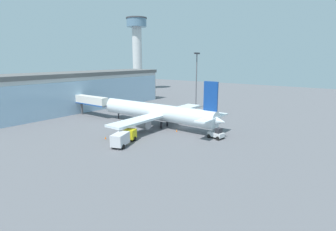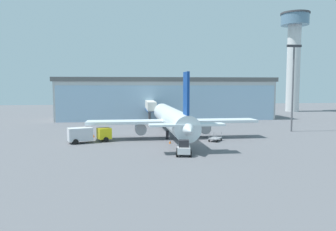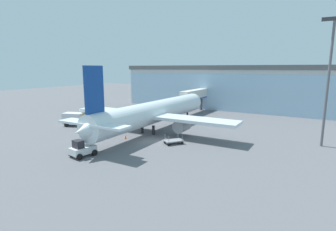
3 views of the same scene
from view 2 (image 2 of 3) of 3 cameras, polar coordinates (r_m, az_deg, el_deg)
ground at (r=57.77m, az=4.59°, el=-4.61°), size 240.00×240.00×0.00m
terminal_building at (r=97.96m, az=-0.36°, el=3.02°), size 63.70×15.12×12.23m
jet_bridge at (r=84.56m, az=-3.05°, el=1.58°), size 2.33×12.59×5.89m
control_tower at (r=135.68m, az=21.08°, el=10.58°), size 10.73×10.73×37.28m
apron_light_mast at (r=74.94m, az=20.94°, el=5.73°), size 3.20×0.40×18.46m
airplane at (r=62.14m, az=0.73°, el=-0.61°), size 31.74×36.42×11.83m
catering_truck at (r=58.49m, az=-13.75°, el=-3.16°), size 7.62×4.50×2.65m
baggage_cart at (r=58.84m, az=8.23°, el=-3.97°), size 2.95×3.20×1.50m
pushback_tug at (r=46.41m, az=2.78°, el=-5.79°), size 2.64×3.46×2.30m
safety_cone_nose at (r=55.90m, az=0.35°, el=-4.63°), size 0.36×0.36×0.55m
safety_cone_wingtip at (r=64.34m, az=-12.80°, el=-3.47°), size 0.36×0.36×0.55m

